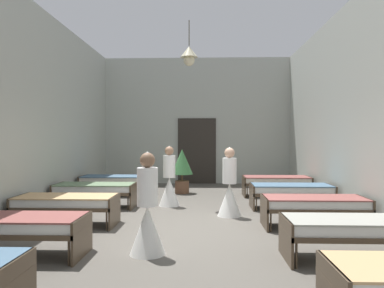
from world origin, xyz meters
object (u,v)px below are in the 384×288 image
Objects in this scene: nurse_mid_aisle at (229,191)px; nurse_far_aisle at (148,218)px; bed_left_row_4 at (114,180)px; bed_right_row_1 at (354,228)px; bed_left_row_2 at (66,203)px; bed_right_row_4 at (276,181)px; potted_plant at (182,166)px; bed_left_row_3 at (95,189)px; bed_left_row_1 at (17,226)px; bed_right_row_3 at (291,190)px; bed_right_row_2 at (314,204)px; nurse_near_aisle at (169,184)px.

nurse_mid_aisle is 3.04m from nurse_far_aisle.
bed_left_row_4 is at bearing 3.18° from nurse_far_aisle.
bed_right_row_1 is 1.00× the size of bed_left_row_2.
bed_right_row_4 is (4.70, 3.80, 0.00)m from bed_left_row_2.
bed_right_row_1 is 1.00× the size of bed_right_row_4.
potted_plant is at bearing 113.84° from bed_right_row_1.
bed_left_row_3 is at bearing 90.00° from bed_left_row_2.
bed_right_row_1 is (4.70, 0.00, 0.00)m from bed_left_row_1.
bed_right_row_4 is (4.70, 0.00, 0.00)m from bed_left_row_4.
bed_right_row_3 is at bearing -22.03° from bed_left_row_4.
potted_plant is at bearing 14.58° from bed_left_row_4.
bed_left_row_2 is at bearing -90.00° from bed_left_row_4.
nurse_mid_aisle is at bearing -149.21° from bed_right_row_3.
potted_plant reaches higher than bed_right_row_3.
bed_left_row_1 is at bearing -157.97° from bed_right_row_2.
nurse_far_aisle is at bearing -148.96° from bed_right_row_2.
nurse_far_aisle reaches higher than bed_right_row_3.
bed_left_row_2 is (-4.70, 1.90, 0.00)m from bed_right_row_1.
bed_right_row_1 is 3.80m from bed_right_row_3.
bed_right_row_4 is (4.70, 1.90, 0.00)m from bed_left_row_3.
bed_right_row_1 is at bearing -38.98° from bed_left_row_3.
bed_left_row_4 is at bearing 90.00° from bed_left_row_3.
nurse_near_aisle is (-2.93, 2.18, 0.09)m from bed_right_row_2.
bed_right_row_3 is at bearing 22.03° from bed_left_row_2.
bed_left_row_3 and bed_right_row_3 have the same top height.
bed_left_row_2 and bed_left_row_3 have the same top height.
bed_left_row_3 is 4.70m from bed_right_row_3.
nurse_mid_aisle is at bearing -41.50° from nurse_far_aisle.
nurse_far_aisle is at bearing -71.73° from bed_left_row_4.
potted_plant is (-1.22, 3.31, 0.30)m from nurse_mid_aisle.
bed_left_row_4 is 1.28× the size of nurse_near_aisle.
bed_left_row_2 is at bearing 31.47° from nurse_far_aisle.
bed_left_row_2 is 1.28× the size of nurse_near_aisle.
nurse_far_aisle is (-2.87, -1.73, 0.09)m from bed_right_row_2.
bed_right_row_2 is at bearing -22.03° from bed_left_row_3.
bed_right_row_3 is at bearing -53.45° from nurse_far_aisle.
bed_left_row_1 is 1.84m from nurse_far_aisle.
potted_plant reaches higher than bed_left_row_2.
nurse_near_aisle is at bearing 174.58° from bed_right_row_3.
nurse_mid_aisle is at bearing -69.72° from potted_plant.
bed_left_row_4 is 1.42× the size of potted_plant.
bed_left_row_1 is 1.00× the size of bed_right_row_1.
nurse_mid_aisle is 1.11× the size of potted_plant.
bed_left_row_1 is at bearing 94.83° from nurse_near_aisle.
bed_right_row_4 is (0.00, 1.90, 0.00)m from bed_right_row_3.
bed_left_row_2 and bed_right_row_4 have the same top height.
bed_left_row_4 is 1.28× the size of nurse_far_aisle.
bed_left_row_1 is 3.80m from bed_left_row_3.
bed_left_row_4 is 2.40m from nurse_near_aisle.
potted_plant is at bearing -66.70° from nurse_near_aisle.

